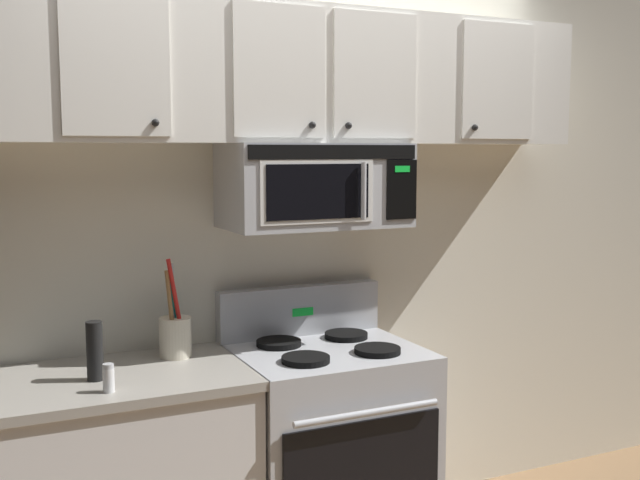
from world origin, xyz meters
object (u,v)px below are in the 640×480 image
(stove_range, at_px, (327,449))
(salt_shaker, at_px, (109,378))
(over_range_microwave, at_px, (315,185))
(utensil_crock_cream, at_px, (175,334))
(pepper_mill, at_px, (95,351))

(stove_range, xyz_separation_m, salt_shaker, (-0.92, -0.20, 0.48))
(over_range_microwave, xyz_separation_m, utensil_crock_cream, (-0.60, 0.03, -0.58))
(salt_shaker, height_order, pepper_mill, pepper_mill)
(over_range_microwave, xyz_separation_m, salt_shaker, (-0.92, -0.31, -0.63))
(stove_range, xyz_separation_m, utensil_crock_cream, (-0.60, 0.15, 0.53))
(stove_range, distance_m, pepper_mill, 1.08)
(salt_shaker, relative_size, pepper_mill, 0.46)
(stove_range, height_order, pepper_mill, stove_range)
(stove_range, distance_m, salt_shaker, 1.06)
(over_range_microwave, distance_m, utensil_crock_cream, 0.84)
(over_range_microwave, height_order, utensil_crock_cream, over_range_microwave)
(stove_range, xyz_separation_m, over_range_microwave, (-0.00, 0.12, 1.11))
(utensil_crock_cream, xyz_separation_m, salt_shaker, (-0.32, -0.34, -0.05))
(utensil_crock_cream, xyz_separation_m, pepper_mill, (-0.34, -0.18, 0.01))
(pepper_mill, bearing_deg, stove_range, 2.19)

